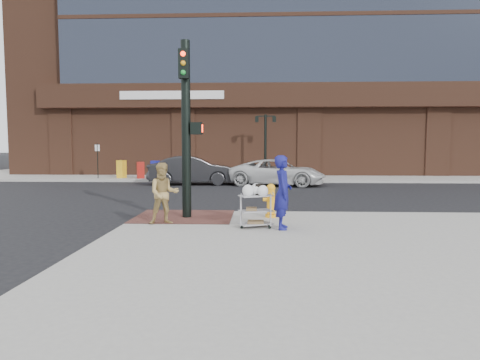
{
  "coord_description": "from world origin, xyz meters",
  "views": [
    {
      "loc": [
        1.55,
        -11.33,
        2.23
      ],
      "look_at": [
        1.04,
        0.61,
        1.25
      ],
      "focal_mm": 32.0,
      "sensor_mm": 36.0,
      "label": 1
    }
  ],
  "objects_px": {
    "woman_blue": "(283,192)",
    "utility_cart": "(256,208)",
    "sedan_dark": "(192,170)",
    "fire_hydrant": "(271,200)",
    "lamp_post": "(265,139)",
    "minivan_white": "(277,172)",
    "traffic_signal_pole": "(187,124)",
    "pedestrian_tan": "(164,194)"
  },
  "relations": [
    {
      "from": "pedestrian_tan",
      "to": "fire_hydrant",
      "type": "xyz_separation_m",
      "value": [
        2.85,
        1.18,
        -0.31
      ]
    },
    {
      "from": "pedestrian_tan",
      "to": "sedan_dark",
      "type": "relative_size",
      "value": 0.33
    },
    {
      "from": "fire_hydrant",
      "to": "utility_cart",
      "type": "bearing_deg",
      "value": -105.28
    },
    {
      "from": "lamp_post",
      "to": "fire_hydrant",
      "type": "bearing_deg",
      "value": -90.3
    },
    {
      "from": "traffic_signal_pole",
      "to": "pedestrian_tan",
      "type": "height_order",
      "value": "traffic_signal_pole"
    },
    {
      "from": "traffic_signal_pole",
      "to": "fire_hydrant",
      "type": "distance_m",
      "value": 3.25
    },
    {
      "from": "traffic_signal_pole",
      "to": "fire_hydrant",
      "type": "bearing_deg",
      "value": 3.34
    },
    {
      "from": "lamp_post",
      "to": "pedestrian_tan",
      "type": "relative_size",
      "value": 2.47
    },
    {
      "from": "traffic_signal_pole",
      "to": "fire_hydrant",
      "type": "height_order",
      "value": "traffic_signal_pole"
    },
    {
      "from": "sedan_dark",
      "to": "traffic_signal_pole",
      "type": "bearing_deg",
      "value": -178.58
    },
    {
      "from": "pedestrian_tan",
      "to": "woman_blue",
      "type": "bearing_deg",
      "value": -27.21
    },
    {
      "from": "traffic_signal_pole",
      "to": "utility_cart",
      "type": "xyz_separation_m",
      "value": [
        1.97,
        -1.42,
        -2.18
      ]
    },
    {
      "from": "utility_cart",
      "to": "pedestrian_tan",
      "type": "bearing_deg",
      "value": 171.07
    },
    {
      "from": "sedan_dark",
      "to": "fire_hydrant",
      "type": "height_order",
      "value": "sedan_dark"
    },
    {
      "from": "traffic_signal_pole",
      "to": "sedan_dark",
      "type": "distance_m",
      "value": 12.06
    },
    {
      "from": "lamp_post",
      "to": "pedestrian_tan",
      "type": "distance_m",
      "value": 16.61
    },
    {
      "from": "lamp_post",
      "to": "sedan_dark",
      "type": "bearing_deg",
      "value": -140.21
    },
    {
      "from": "sedan_dark",
      "to": "minivan_white",
      "type": "xyz_separation_m",
      "value": [
        4.77,
        -0.29,
        -0.09
      ]
    },
    {
      "from": "sedan_dark",
      "to": "utility_cart",
      "type": "relative_size",
      "value": 4.42
    },
    {
      "from": "pedestrian_tan",
      "to": "sedan_dark",
      "type": "bearing_deg",
      "value": 78.02
    },
    {
      "from": "lamp_post",
      "to": "utility_cart",
      "type": "bearing_deg",
      "value": -91.74
    },
    {
      "from": "traffic_signal_pole",
      "to": "sedan_dark",
      "type": "height_order",
      "value": "traffic_signal_pole"
    },
    {
      "from": "traffic_signal_pole",
      "to": "utility_cart",
      "type": "distance_m",
      "value": 3.26
    },
    {
      "from": "sedan_dark",
      "to": "fire_hydrant",
      "type": "relative_size",
      "value": 5.05
    },
    {
      "from": "sedan_dark",
      "to": "minivan_white",
      "type": "bearing_deg",
      "value": -100.15
    },
    {
      "from": "minivan_white",
      "to": "utility_cart",
      "type": "bearing_deg",
      "value": -172.47
    },
    {
      "from": "sedan_dark",
      "to": "fire_hydrant",
      "type": "distance_m",
      "value": 12.32
    },
    {
      "from": "lamp_post",
      "to": "minivan_white",
      "type": "xyz_separation_m",
      "value": [
        0.61,
        -3.75,
        -1.89
      ]
    },
    {
      "from": "traffic_signal_pole",
      "to": "fire_hydrant",
      "type": "relative_size",
      "value": 5.14
    },
    {
      "from": "woman_blue",
      "to": "minivan_white",
      "type": "bearing_deg",
      "value": 0.46
    },
    {
      "from": "woman_blue",
      "to": "utility_cart",
      "type": "bearing_deg",
      "value": 79.71
    },
    {
      "from": "traffic_signal_pole",
      "to": "woman_blue",
      "type": "relative_size",
      "value": 2.73
    },
    {
      "from": "lamp_post",
      "to": "pedestrian_tan",
      "type": "bearing_deg",
      "value": -100.2
    },
    {
      "from": "woman_blue",
      "to": "utility_cart",
      "type": "height_order",
      "value": "woman_blue"
    },
    {
      "from": "woman_blue",
      "to": "minivan_white",
      "type": "xyz_separation_m",
      "value": [
        0.45,
        13.05,
        -0.34
      ]
    },
    {
      "from": "woman_blue",
      "to": "sedan_dark",
      "type": "distance_m",
      "value": 14.02
    },
    {
      "from": "traffic_signal_pole",
      "to": "woman_blue",
      "type": "distance_m",
      "value": 3.54
    },
    {
      "from": "lamp_post",
      "to": "traffic_signal_pole",
      "type": "relative_size",
      "value": 0.8
    },
    {
      "from": "woman_blue",
      "to": "fire_hydrant",
      "type": "bearing_deg",
      "value": 10.44
    },
    {
      "from": "traffic_signal_pole",
      "to": "minivan_white",
      "type": "distance_m",
      "value": 12.07
    },
    {
      "from": "pedestrian_tan",
      "to": "utility_cart",
      "type": "distance_m",
      "value": 2.47
    },
    {
      "from": "lamp_post",
      "to": "woman_blue",
      "type": "relative_size",
      "value": 2.19
    }
  ]
}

